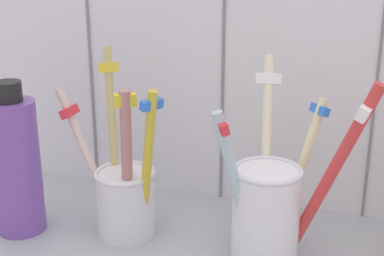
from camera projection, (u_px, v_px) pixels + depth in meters
The scene contains 5 objects.
counter_slab at pixel (193, 251), 55.98cm from camera, with size 64.00×22.00×2.00cm, color #9EA3A8.
tile_wall_back at pixel (226, 20), 59.83cm from camera, with size 64.00×2.20×45.00cm.
toothbrush_cup_left at pixel (124, 193), 55.94cm from camera, with size 11.86×8.14×18.55cm.
toothbrush_cup_right at pixel (269, 205), 51.70cm from camera, with size 14.26×11.55×18.16cm.
soap_bottle at pixel (16, 164), 56.03cm from camera, with size 4.97×4.97×15.83cm.
Camera 1 is at (14.57, -46.71, 30.88)cm, focal length 52.15 mm.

